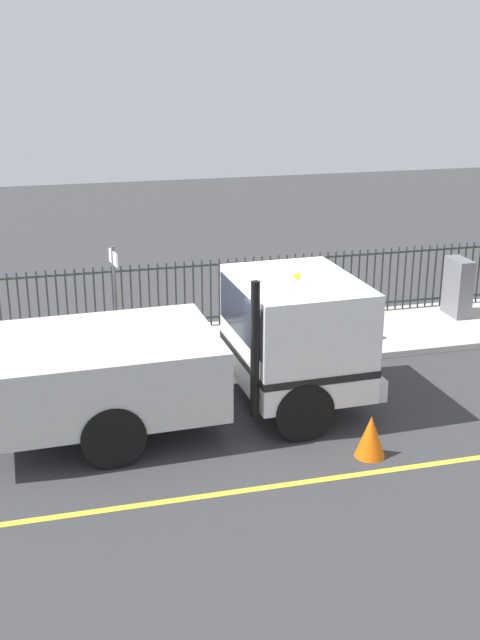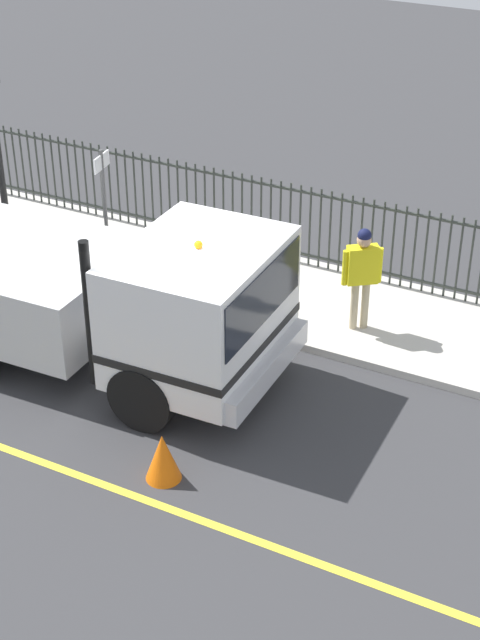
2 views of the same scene
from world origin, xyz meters
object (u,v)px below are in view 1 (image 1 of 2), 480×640
work_truck (213,347)px  traffic_cone (371,436)px  utility_cabinet (458,287)px  worker_standing (324,294)px  street_sign (115,297)px

work_truck → traffic_cone: (-1.90, -1.97, -0.90)m
utility_cabinet → traffic_cone: 6.89m
traffic_cone → worker_standing: bearing=-11.2°
traffic_cone → street_sign: 5.15m
utility_cabinet → traffic_cone: utility_cabinet is taller
work_truck → street_sign: size_ratio=2.57×
traffic_cone → street_sign: (3.72, 3.32, 1.31)m
work_truck → traffic_cone: size_ratio=9.47×
utility_cabinet → traffic_cone: size_ratio=1.96×
worker_standing → utility_cabinet: size_ratio=1.31×
worker_standing → street_sign: size_ratio=0.70×
street_sign → traffic_cone: bearing=-138.2°
work_truck → worker_standing: bearing=129.7°
street_sign → work_truck: bearing=-143.5°
worker_standing → utility_cabinet: bearing=156.8°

